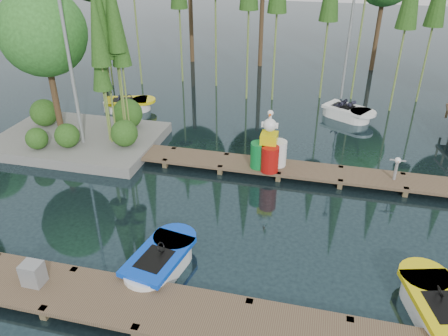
% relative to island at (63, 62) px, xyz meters
% --- Properties ---
extents(ground_plane, '(90.00, 90.00, 0.00)m').
position_rel_island_xyz_m(ground_plane, '(6.30, -3.29, -3.18)').
color(ground_plane, '#1D2F36').
extents(near_dock, '(18.00, 1.50, 0.50)m').
position_rel_island_xyz_m(near_dock, '(6.30, -7.79, -2.95)').
color(near_dock, brown).
rests_on(near_dock, ground).
extents(far_dock, '(15.00, 1.20, 0.50)m').
position_rel_island_xyz_m(far_dock, '(7.30, -0.79, -2.95)').
color(far_dock, brown).
rests_on(far_dock, ground).
extents(island, '(6.20, 4.20, 6.75)m').
position_rel_island_xyz_m(island, '(0.00, 0.00, 0.00)').
color(island, slate).
rests_on(island, ground).
extents(lamp_island, '(0.30, 0.30, 7.25)m').
position_rel_island_xyz_m(lamp_island, '(0.80, -0.79, 1.08)').
color(lamp_island, gray).
rests_on(lamp_island, ground).
extents(lamp_rear, '(0.30, 0.30, 7.25)m').
position_rel_island_xyz_m(lamp_rear, '(10.30, 7.71, 1.08)').
color(lamp_rear, gray).
rests_on(lamp_rear, ground).
extents(boat_blue, '(1.52, 2.62, 0.83)m').
position_rel_island_xyz_m(boat_blue, '(6.05, -6.35, -2.94)').
color(boat_blue, white).
rests_on(boat_blue, ground).
extents(boat_yellow_near, '(1.77, 2.74, 0.85)m').
position_rel_island_xyz_m(boat_yellow_near, '(12.45, -6.33, -2.94)').
color(boat_yellow_near, white).
rests_on(boat_yellow_near, ground).
extents(boat_yellow_far, '(2.66, 1.81, 1.22)m').
position_rel_island_xyz_m(boat_yellow_far, '(0.56, 3.66, -2.93)').
color(boat_yellow_far, white).
rests_on(boat_yellow_far, ground).
extents(boat_white_far, '(2.69, 2.21, 1.17)m').
position_rel_island_xyz_m(boat_white_far, '(10.57, 5.08, -2.92)').
color(boat_white_far, white).
rests_on(boat_white_far, ground).
extents(utility_cabinet, '(0.46, 0.39, 0.56)m').
position_rel_island_xyz_m(utility_cabinet, '(3.54, -7.79, -2.60)').
color(utility_cabinet, gray).
rests_on(utility_cabinet, near_dock).
extents(yellow_barrel, '(0.54, 0.54, 0.81)m').
position_rel_island_xyz_m(yellow_barrel, '(7.81, -0.79, -2.48)').
color(yellow_barrel, yellow).
rests_on(yellow_barrel, far_dock).
extents(drum_cluster, '(1.19, 1.09, 2.06)m').
position_rel_island_xyz_m(drum_cluster, '(7.91, -0.95, -2.28)').
color(drum_cluster, '#0D752E').
rests_on(drum_cluster, far_dock).
extents(seagull_post, '(0.50, 0.27, 0.80)m').
position_rel_island_xyz_m(seagull_post, '(12.03, -0.79, -2.35)').
color(seagull_post, gray).
rests_on(seagull_post, far_dock).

